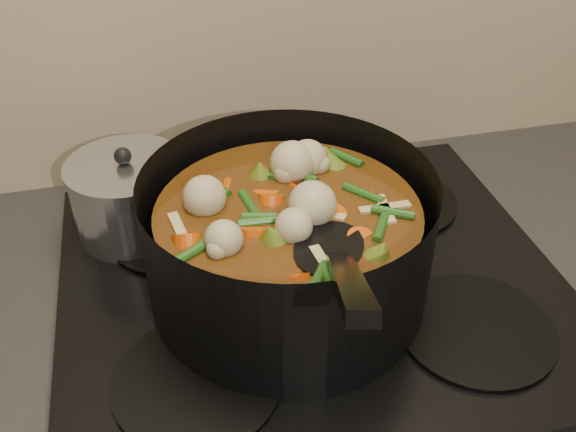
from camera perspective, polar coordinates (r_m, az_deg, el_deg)
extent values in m
cube|color=black|center=(0.84, 2.06, -7.79)|extent=(2.64, 0.64, 0.05)
cube|color=black|center=(0.82, 2.11, -6.04)|extent=(0.62, 0.54, 0.02)
cylinder|color=black|center=(0.70, -8.06, -14.29)|extent=(0.18, 0.18, 0.01)
cylinder|color=black|center=(0.78, 16.39, -9.58)|extent=(0.18, 0.18, 0.01)
cylinder|color=black|center=(0.89, -10.08, -1.44)|extent=(0.18, 0.18, 0.01)
cylinder|color=black|center=(0.95, 9.42, 1.33)|extent=(0.18, 0.18, 0.01)
cylinder|color=black|center=(0.74, 0.00, -2.10)|extent=(0.44, 0.44, 0.16)
cylinder|color=black|center=(0.79, 0.00, -6.44)|extent=(0.32, 0.32, 0.01)
cylinder|color=#4C280D|center=(0.75, 0.00, -2.92)|extent=(0.30, 0.30, 0.11)
cylinder|color=#E05A0A|center=(0.72, 3.39, 0.84)|extent=(0.03, 0.04, 0.03)
cylinder|color=#E05A0A|center=(0.77, 2.50, 3.48)|extent=(0.05, 0.04, 0.03)
cylinder|color=#E05A0A|center=(0.80, -3.55, 4.69)|extent=(0.05, 0.05, 0.03)
cylinder|color=#E05A0A|center=(0.73, -4.71, 1.00)|extent=(0.04, 0.04, 0.03)
cylinder|color=#E05A0A|center=(0.67, -6.45, -2.64)|extent=(0.04, 0.04, 0.03)
cylinder|color=#E05A0A|center=(0.68, -0.04, -1.84)|extent=(0.05, 0.05, 0.03)
cylinder|color=#E05A0A|center=(0.68, 5.15, -2.14)|extent=(0.04, 0.04, 0.03)
cylinder|color=#E05A0A|center=(0.74, 8.60, 1.42)|extent=(0.04, 0.04, 0.03)
cylinder|color=#E05A0A|center=(0.76, 2.10, 2.81)|extent=(0.05, 0.05, 0.03)
cylinder|color=#E05A0A|center=(0.79, -2.87, 4.14)|extent=(0.04, 0.05, 0.03)
cylinder|color=#E05A0A|center=(0.72, -3.37, 0.88)|extent=(0.04, 0.03, 0.03)
cylinder|color=#E05A0A|center=(0.68, -5.33, -1.98)|extent=(0.04, 0.05, 0.03)
sphere|color=tan|center=(0.72, 5.35, 2.06)|extent=(0.05, 0.05, 0.05)
sphere|color=tan|center=(0.76, -0.42, 4.32)|extent=(0.05, 0.05, 0.05)
sphere|color=tan|center=(0.71, -5.55, 1.55)|extent=(0.05, 0.05, 0.05)
sphere|color=tan|center=(0.65, -1.37, -2.11)|extent=(0.05, 0.05, 0.05)
sphere|color=tan|center=(0.69, 5.36, 0.08)|extent=(0.05, 0.05, 0.05)
sphere|color=tan|center=(0.76, 2.67, 3.94)|extent=(0.05, 0.05, 0.05)
cone|color=olive|center=(0.65, -5.19, -2.83)|extent=(0.04, 0.04, 0.04)
cone|color=olive|center=(0.65, 4.66, -3.09)|extent=(0.04, 0.04, 0.04)
cone|color=olive|center=(0.74, 7.06, 2.17)|extent=(0.04, 0.04, 0.04)
cone|color=olive|center=(0.79, 0.10, 4.96)|extent=(0.04, 0.04, 0.04)
cone|color=olive|center=(0.74, -6.98, 2.28)|extent=(0.04, 0.04, 0.04)
cone|color=olive|center=(0.65, -4.84, -3.01)|extent=(0.04, 0.04, 0.04)
cone|color=olive|center=(0.65, 5.01, -2.92)|extent=(0.04, 0.04, 0.04)
cylinder|color=#205118|center=(0.75, 2.10, 2.69)|extent=(0.01, 0.04, 0.01)
cylinder|color=#205118|center=(0.80, -1.52, 5.44)|extent=(0.04, 0.04, 0.01)
cylinder|color=#205118|center=(0.76, -5.70, 3.16)|extent=(0.05, 0.02, 0.01)
cylinder|color=#205118|center=(0.71, -5.74, 0.30)|extent=(0.03, 0.04, 0.01)
cylinder|color=#205118|center=(0.68, -2.62, -1.17)|extent=(0.03, 0.04, 0.01)
cylinder|color=#205118|center=(0.62, 1.03, -5.30)|extent=(0.05, 0.02, 0.01)
cylinder|color=#205118|center=(0.67, 6.03, -2.25)|extent=(0.04, 0.04, 0.01)
cylinder|color=#205118|center=(0.72, 5.70, 0.96)|extent=(0.01, 0.04, 0.01)
cylinder|color=#205118|center=(0.74, 2.67, 2.45)|extent=(0.04, 0.04, 0.01)
cylinder|color=#205118|center=(0.81, -0.06, 5.52)|extent=(0.05, 0.02, 0.01)
cylinder|color=#205118|center=(0.77, -4.81, 3.68)|extent=(0.03, 0.04, 0.01)
cylinder|color=#205118|center=(0.72, -5.71, 0.91)|extent=(0.03, 0.04, 0.01)
cylinder|color=#205118|center=(0.69, -3.15, -0.85)|extent=(0.05, 0.02, 0.01)
cylinder|color=#205118|center=(0.62, -0.87, -5.31)|extent=(0.04, 0.04, 0.01)
cylinder|color=#205118|center=(0.66, 5.07, -2.89)|extent=(0.01, 0.04, 0.01)
cylinder|color=#205118|center=(0.71, 5.74, 0.35)|extent=(0.04, 0.03, 0.01)
cube|color=tan|center=(0.72, -6.50, 1.02)|extent=(0.05, 0.01, 0.00)
cube|color=tan|center=(0.65, -1.63, -3.39)|extent=(0.02, 0.05, 0.00)
cube|color=tan|center=(0.69, 6.31, -0.73)|extent=(0.05, 0.03, 0.00)
cube|color=tan|center=(0.77, 3.10, 3.83)|extent=(0.04, 0.04, 0.00)
cube|color=tan|center=(0.76, -4.80, 3.06)|extent=(0.03, 0.05, 0.00)
cube|color=tan|center=(0.67, -5.22, -1.99)|extent=(0.05, 0.02, 0.00)
ellipsoid|color=black|center=(0.66, 3.65, -3.00)|extent=(0.11, 0.11, 0.01)
cube|color=black|center=(0.54, 5.44, -5.96)|extent=(0.07, 0.20, 0.12)
cylinder|color=silver|center=(0.89, -13.81, 1.34)|extent=(0.15, 0.15, 0.09)
cylinder|color=silver|center=(0.86, -14.32, 4.22)|extent=(0.16, 0.16, 0.01)
sphere|color=black|center=(0.85, -14.49, 5.18)|extent=(0.02, 0.02, 0.02)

